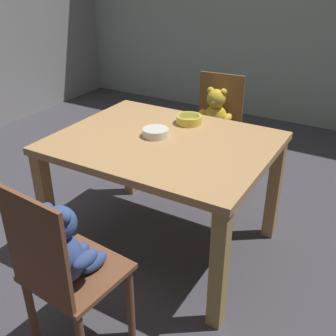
{
  "coord_description": "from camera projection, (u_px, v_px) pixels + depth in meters",
  "views": [
    {
      "loc": [
        1.06,
        -1.78,
        1.62
      ],
      "look_at": [
        0.0,
        0.05,
        0.51
      ],
      "focal_mm": 43.49,
      "sensor_mm": 36.0,
      "label": 1
    }
  ],
  "objects": [
    {
      "name": "teddy_chair_near_front",
      "position": [
        65.0,
        259.0,
        1.65
      ],
      "size": [
        0.4,
        0.39,
        0.89
      ],
      "rotation": [
        0.0,
        0.0,
        1.48
      ],
      "color": "brown",
      "rests_on": "ground_plane"
    },
    {
      "name": "dining_table",
      "position": [
        164.0,
        157.0,
        2.31
      ],
      "size": [
        1.19,
        0.94,
        0.71
      ],
      "color": "tan",
      "rests_on": "ground_plane"
    },
    {
      "name": "ground_plane",
      "position": [
        164.0,
        245.0,
        2.6
      ],
      "size": [
        5.2,
        5.2,
        0.04
      ],
      "color": "#444249"
    },
    {
      "name": "porridge_bowl_yellow_far_center",
      "position": [
        189.0,
        119.0,
        2.47
      ],
      "size": [
        0.16,
        0.16,
        0.05
      ],
      "color": "yellow",
      "rests_on": "dining_table"
    },
    {
      "name": "teddy_chair_far_center",
      "position": [
        215.0,
        121.0,
        3.06
      ],
      "size": [
        0.41,
        0.41,
        0.85
      ],
      "rotation": [
        0.0,
        0.0,
        -1.47
      ],
      "color": "brown",
      "rests_on": "ground_plane"
    },
    {
      "name": "porridge_bowl_white_center",
      "position": [
        156.0,
        132.0,
        2.29
      ],
      "size": [
        0.15,
        0.15,
        0.05
      ],
      "color": "white",
      "rests_on": "dining_table"
    }
  ]
}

